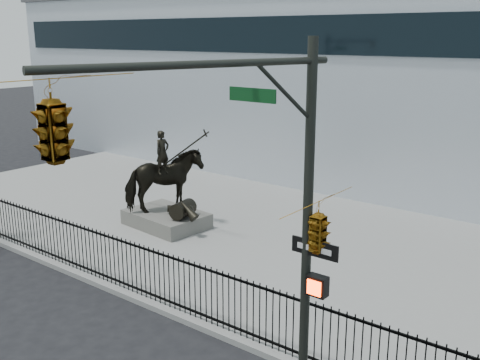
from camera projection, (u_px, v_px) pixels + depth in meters
The scene contains 7 objects.
ground at pixel (76, 304), 15.06m from camera, with size 120.00×120.00×0.00m, color black.
plaza at pixel (237, 232), 20.38m from camera, with size 30.00×12.00×0.15m, color gray.
building at pixel (392, 84), 29.17m from camera, with size 44.00×14.00×9.00m, color silver.
picket_fence at pixel (111, 259), 15.79m from camera, with size 22.10×0.10×1.50m.
statue_plinth at pixel (166, 219), 20.69m from camera, with size 2.91×2.00×0.55m, color #5D5B55.
equestrian_statue at pixel (166, 182), 20.30m from camera, with size 3.72×2.48×3.17m.
traffic_signal_right at pixel (203, 183), 8.46m from camera, with size 2.17×6.86×7.00m.
Camera 1 is at (11.95, -8.09, 7.02)m, focal length 42.00 mm.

